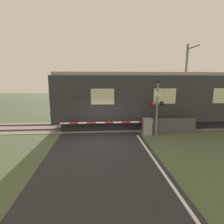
{
  "coord_description": "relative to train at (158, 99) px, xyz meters",
  "views": [
    {
      "loc": [
        -0.08,
        -10.02,
        3.68
      ],
      "look_at": [
        0.81,
        1.79,
        1.48
      ],
      "focal_mm": 28.0,
      "sensor_mm": 36.0,
      "label": 1
    }
  ],
  "objects": [
    {
      "name": "track_bed",
      "position": [
        -4.55,
        0.0,
        -2.13
      ],
      "size": [
        36.0,
        3.2,
        0.13
      ],
      "color": "gray",
      "rests_on": "ground_plane"
    },
    {
      "name": "ground_plane",
      "position": [
        -4.55,
        -3.41,
        -2.15
      ],
      "size": [
        80.0,
        80.0,
        0.0
      ],
      "primitive_type": "plane",
      "color": "#475638"
    },
    {
      "name": "roadside_fence",
      "position": [
        0.2,
        -2.22,
        -1.6
      ],
      "size": [
        3.59,
        0.06,
        1.1
      ],
      "color": "#4C4C51",
      "rests_on": "ground_plane"
    },
    {
      "name": "train",
      "position": [
        0.0,
        0.0,
        0.0
      ],
      "size": [
        15.93,
        2.94,
        4.21
      ],
      "color": "black",
      "rests_on": "ground_plane"
    },
    {
      "name": "catenary_pole",
      "position": [
        3.12,
        1.86,
        1.35
      ],
      "size": [
        0.2,
        1.9,
        6.7
      ],
      "color": "slate",
      "rests_on": "ground_plane"
    },
    {
      "name": "crossing_barrier",
      "position": [
        -1.95,
        -2.22,
        -1.52
      ],
      "size": [
        6.15,
        0.44,
        1.14
      ],
      "color": "gray",
      "rests_on": "ground_plane"
    },
    {
      "name": "signal_post",
      "position": [
        -0.87,
        -2.49,
        -0.08
      ],
      "size": [
        0.94,
        0.26,
        3.66
      ],
      "color": "gray",
      "rests_on": "ground_plane"
    }
  ]
}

